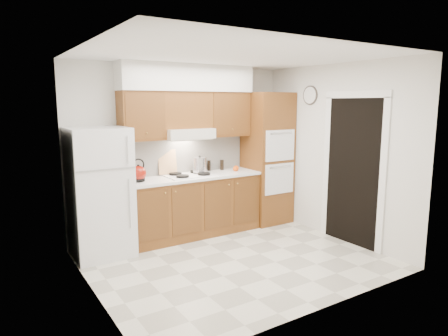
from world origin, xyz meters
The scene contains 26 objects.
floor centered at (0.00, 0.00, 0.00)m, with size 3.60×3.60×0.00m, color beige.
ceiling centered at (0.00, 0.00, 2.60)m, with size 3.60×3.60×0.00m, color white.
wall_back centered at (0.00, 1.50, 1.30)m, with size 3.60×0.02×2.60m, color silver.
wall_left centered at (-1.80, 0.00, 1.30)m, with size 0.02×3.00×2.60m, color silver.
wall_right centered at (1.80, 0.00, 1.30)m, with size 0.02×3.00×2.60m, color silver.
fridge centered at (-1.41, 1.14, 0.86)m, with size 0.75×0.72×1.72m, color white.
base_cabinets centered at (0.02, 1.20, 0.45)m, with size 2.11×0.60×0.90m, color brown.
countertop centered at (0.03, 1.19, 0.92)m, with size 2.13×0.62×0.04m, color white.
backsplash centered at (0.02, 1.49, 1.22)m, with size 2.11×0.03×0.56m, color white.
oven_cabinet centered at (1.44, 1.18, 1.10)m, with size 0.70×0.65×2.20m, color brown.
upper_cab_left centered at (-0.71, 1.33, 1.85)m, with size 0.63×0.33×0.70m, color brown.
upper_cab_right centered at (0.72, 1.33, 1.85)m, with size 0.73×0.33×0.70m, color brown.
range_hood centered at (-0.02, 1.27, 1.57)m, with size 0.75×0.45×0.15m, color silver.
upper_cab_over_hood centered at (-0.02, 1.33, 1.92)m, with size 0.75×0.33×0.55m, color brown.
soffit centered at (0.03, 1.32, 2.40)m, with size 2.13×0.36×0.40m, color silver.
cooktop centered at (-0.02, 1.21, 0.95)m, with size 0.74×0.50×0.01m, color white.
doorway centered at (1.79, -0.35, 1.05)m, with size 0.02×0.90×2.10m, color black.
wall_clock centered at (1.79, 0.55, 2.15)m, with size 0.30×0.30×0.02m, color #3F3833.
kettle centered at (-0.85, 1.18, 1.06)m, with size 0.22×0.22×0.22m, color maroon.
cutting_board centered at (-0.28, 1.45, 1.14)m, with size 0.28×0.02×0.38m, color tan.
stock_pot centered at (0.18, 1.26, 1.08)m, with size 0.21×0.21×0.22m, color #BCBBC0.
condiment_a centered at (0.35, 1.40, 1.04)m, with size 0.05×0.05×0.19m, color black.
condiment_b centered at (0.45, 1.44, 1.02)m, with size 0.05×0.05×0.17m, color black.
condiment_c centered at (0.67, 1.39, 1.02)m, with size 0.06×0.06×0.17m, color black.
orange_near centered at (0.78, 1.16, 0.98)m, with size 0.08×0.08×0.08m, color #E14B0B.
orange_far centered at (0.80, 1.17, 0.98)m, with size 0.09×0.09×0.09m, color #FF650D.
Camera 1 is at (-2.79, -4.10, 2.04)m, focal length 32.00 mm.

